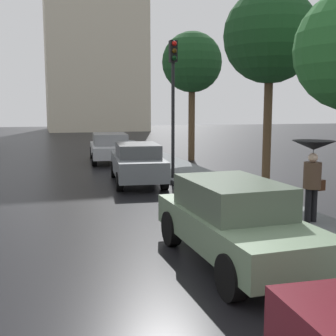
{
  "coord_description": "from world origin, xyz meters",
  "views": [
    {
      "loc": [
        -0.14,
        -4.0,
        2.71
      ],
      "look_at": [
        2.3,
        5.02,
        1.41
      ],
      "focal_mm": 46.7,
      "sensor_mm": 36.0,
      "label": 1
    }
  ],
  "objects_px": {
    "traffic_light": "(173,85)",
    "pedestrian_with_umbrella_near": "(313,161)",
    "car_silver_mid_road": "(110,147)",
    "car_grey_near_kerb": "(137,162)",
    "car_green_far_ahead": "(235,220)",
    "street_tree_near": "(192,63)",
    "street_tree_far": "(270,37)"
  },
  "relations": [
    {
      "from": "traffic_light",
      "to": "pedestrian_with_umbrella_near",
      "type": "bearing_deg",
      "value": -79.13
    },
    {
      "from": "car_silver_mid_road",
      "to": "car_grey_near_kerb",
      "type": "bearing_deg",
      "value": -85.47
    },
    {
      "from": "car_silver_mid_road",
      "to": "car_green_far_ahead",
      "type": "relative_size",
      "value": 1.15
    },
    {
      "from": "car_silver_mid_road",
      "to": "traffic_light",
      "type": "xyz_separation_m",
      "value": [
        1.43,
        -6.54,
        2.76
      ]
    },
    {
      "from": "pedestrian_with_umbrella_near",
      "to": "traffic_light",
      "type": "distance_m",
      "value": 7.2
    },
    {
      "from": "pedestrian_with_umbrella_near",
      "to": "street_tree_near",
      "type": "relative_size",
      "value": 0.28
    },
    {
      "from": "car_green_far_ahead",
      "to": "street_tree_near",
      "type": "bearing_deg",
      "value": 71.73
    },
    {
      "from": "car_green_far_ahead",
      "to": "street_tree_near",
      "type": "xyz_separation_m",
      "value": [
        3.97,
        14.5,
        4.16
      ]
    },
    {
      "from": "car_green_far_ahead",
      "to": "traffic_light",
      "type": "height_order",
      "value": "traffic_light"
    },
    {
      "from": "street_tree_near",
      "to": "street_tree_far",
      "type": "bearing_deg",
      "value": -91.62
    },
    {
      "from": "pedestrian_with_umbrella_near",
      "to": "street_tree_far",
      "type": "bearing_deg",
      "value": 62.89
    },
    {
      "from": "street_tree_near",
      "to": "car_green_far_ahead",
      "type": "bearing_deg",
      "value": -105.31
    },
    {
      "from": "car_grey_near_kerb",
      "to": "pedestrian_with_umbrella_near",
      "type": "distance_m",
      "value": 7.36
    },
    {
      "from": "pedestrian_with_umbrella_near",
      "to": "traffic_light",
      "type": "xyz_separation_m",
      "value": [
        -1.31,
        6.81,
        1.96
      ]
    },
    {
      "from": "traffic_light",
      "to": "street_tree_far",
      "type": "height_order",
      "value": "street_tree_far"
    },
    {
      "from": "car_silver_mid_road",
      "to": "street_tree_far",
      "type": "bearing_deg",
      "value": -62.87
    },
    {
      "from": "traffic_light",
      "to": "car_green_far_ahead",
      "type": "bearing_deg",
      "value": -98.52
    },
    {
      "from": "traffic_light",
      "to": "street_tree_far",
      "type": "relative_size",
      "value": 0.77
    },
    {
      "from": "car_silver_mid_road",
      "to": "street_tree_far",
      "type": "xyz_separation_m",
      "value": [
        3.9,
        -8.98,
        4.16
      ]
    },
    {
      "from": "traffic_light",
      "to": "street_tree_far",
      "type": "distance_m",
      "value": 3.75
    },
    {
      "from": "car_green_far_ahead",
      "to": "car_silver_mid_road",
      "type": "bearing_deg",
      "value": 87.71
    },
    {
      "from": "street_tree_far",
      "to": "car_green_far_ahead",
      "type": "bearing_deg",
      "value": -122.07
    },
    {
      "from": "street_tree_near",
      "to": "traffic_light",
      "type": "bearing_deg",
      "value": -113.95
    },
    {
      "from": "car_silver_mid_road",
      "to": "street_tree_near",
      "type": "xyz_separation_m",
      "value": [
        4.15,
        -0.43,
        4.17
      ]
    },
    {
      "from": "car_green_far_ahead",
      "to": "pedestrian_with_umbrella_near",
      "type": "distance_m",
      "value": 3.12
    },
    {
      "from": "car_silver_mid_road",
      "to": "traffic_light",
      "type": "distance_m",
      "value": 7.24
    },
    {
      "from": "street_tree_near",
      "to": "pedestrian_with_umbrella_near",
      "type": "bearing_deg",
      "value": -96.21
    },
    {
      "from": "street_tree_near",
      "to": "street_tree_far",
      "type": "height_order",
      "value": "street_tree_near"
    },
    {
      "from": "car_silver_mid_road",
      "to": "street_tree_near",
      "type": "height_order",
      "value": "street_tree_near"
    },
    {
      "from": "car_silver_mid_road",
      "to": "street_tree_near",
      "type": "distance_m",
      "value": 5.9
    },
    {
      "from": "car_silver_mid_road",
      "to": "pedestrian_with_umbrella_near",
      "type": "relative_size",
      "value": 2.53
    },
    {
      "from": "pedestrian_with_umbrella_near",
      "to": "street_tree_near",
      "type": "height_order",
      "value": "street_tree_near"
    }
  ]
}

